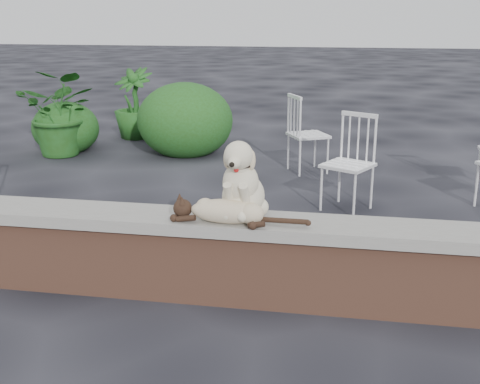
% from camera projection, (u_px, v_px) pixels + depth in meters
% --- Properties ---
extents(ground, '(60.00, 60.00, 0.00)m').
position_uv_depth(ground, '(294.00, 303.00, 4.08)').
color(ground, black).
rests_on(ground, ground).
extents(brick_wall, '(6.00, 0.30, 0.50)m').
position_uv_depth(brick_wall, '(295.00, 269.00, 4.01)').
color(brick_wall, brown).
rests_on(brick_wall, ground).
extents(capstone, '(6.20, 0.40, 0.08)m').
position_uv_depth(capstone, '(297.00, 227.00, 3.93)').
color(capstone, slate).
rests_on(capstone, brick_wall).
extents(dog, '(0.40, 0.50, 0.54)m').
position_uv_depth(dog, '(243.00, 177.00, 3.94)').
color(dog, beige).
rests_on(dog, capstone).
extents(cat, '(1.08, 0.37, 0.18)m').
position_uv_depth(cat, '(227.00, 210.00, 3.86)').
color(cat, tan).
rests_on(cat, capstone).
extents(chair_e, '(0.76, 0.76, 0.94)m').
position_uv_depth(chair_e, '(308.00, 134.00, 7.28)').
color(chair_e, white).
rests_on(chair_e, ground).
extents(chair_b, '(0.76, 0.76, 0.94)m').
position_uv_depth(chair_b, '(348.00, 163.00, 5.86)').
color(chair_b, white).
rests_on(chair_b, ground).
extents(potted_plant_a, '(1.06, 0.93, 1.16)m').
position_uv_depth(potted_plant_a, '(62.00, 113.00, 8.09)').
color(potted_plant_a, '#1F4714').
rests_on(potted_plant_a, ground).
extents(potted_plant_b, '(0.74, 0.74, 1.07)m').
position_uv_depth(potted_plant_b, '(134.00, 103.00, 9.21)').
color(potted_plant_b, '#1F4714').
rests_on(potted_plant_b, ground).
extents(shrubbery, '(2.79, 1.98, 1.03)m').
position_uv_depth(shrubbery, '(159.00, 122.00, 8.43)').
color(shrubbery, '#1F4714').
rests_on(shrubbery, ground).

